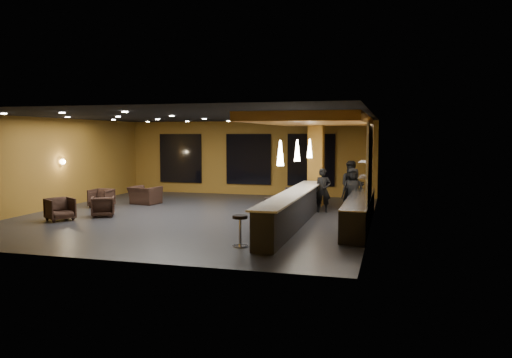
% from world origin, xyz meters
% --- Properties ---
extents(floor, '(12.00, 13.00, 0.10)m').
position_xyz_m(floor, '(0.00, 0.00, -0.05)').
color(floor, black).
rests_on(floor, ground).
extents(ceiling, '(12.00, 13.00, 0.10)m').
position_xyz_m(ceiling, '(0.00, 0.00, 3.55)').
color(ceiling, black).
extents(wall_back, '(12.00, 0.10, 3.50)m').
position_xyz_m(wall_back, '(0.00, 6.55, 1.75)').
color(wall_back, brown).
rests_on(wall_back, floor).
extents(wall_front, '(12.00, 0.10, 3.50)m').
position_xyz_m(wall_front, '(0.00, -6.55, 1.75)').
color(wall_front, brown).
rests_on(wall_front, floor).
extents(wall_left, '(0.10, 13.00, 3.50)m').
position_xyz_m(wall_left, '(-6.05, 0.00, 1.75)').
color(wall_left, brown).
rests_on(wall_left, floor).
extents(wall_right, '(0.10, 13.00, 3.50)m').
position_xyz_m(wall_right, '(6.05, 0.00, 1.75)').
color(wall_right, brown).
rests_on(wall_right, floor).
extents(wood_soffit, '(3.60, 8.00, 0.28)m').
position_xyz_m(wood_soffit, '(4.00, 1.00, 3.36)').
color(wood_soffit, '#B87B35').
rests_on(wood_soffit, ceiling).
extents(window_left, '(2.20, 0.06, 2.40)m').
position_xyz_m(window_left, '(-3.50, 6.44, 1.70)').
color(window_left, black).
rests_on(window_left, wall_back).
extents(window_center, '(2.20, 0.06, 2.40)m').
position_xyz_m(window_center, '(0.00, 6.44, 1.70)').
color(window_center, black).
rests_on(window_center, wall_back).
extents(window_right, '(2.20, 0.06, 2.40)m').
position_xyz_m(window_right, '(3.00, 6.44, 1.70)').
color(window_right, black).
rests_on(window_right, wall_back).
extents(tile_backsplash, '(0.06, 3.20, 2.40)m').
position_xyz_m(tile_backsplash, '(5.96, -1.00, 2.00)').
color(tile_backsplash, white).
rests_on(tile_backsplash, wall_right).
extents(bar_counter, '(0.60, 8.00, 1.00)m').
position_xyz_m(bar_counter, '(3.65, -1.00, 0.50)').
color(bar_counter, black).
rests_on(bar_counter, floor).
extents(bar_top, '(0.78, 8.10, 0.05)m').
position_xyz_m(bar_top, '(3.65, -1.00, 1.02)').
color(bar_top, white).
rests_on(bar_top, bar_counter).
extents(prep_counter, '(0.70, 6.00, 0.86)m').
position_xyz_m(prep_counter, '(5.65, -0.50, 0.43)').
color(prep_counter, black).
rests_on(prep_counter, floor).
extents(prep_top, '(0.72, 6.00, 0.03)m').
position_xyz_m(prep_top, '(5.65, -0.50, 0.89)').
color(prep_top, silver).
rests_on(prep_top, prep_counter).
extents(wall_shelf_lower, '(0.30, 1.50, 0.03)m').
position_xyz_m(wall_shelf_lower, '(5.82, -1.20, 1.60)').
color(wall_shelf_lower, silver).
rests_on(wall_shelf_lower, wall_right).
extents(wall_shelf_upper, '(0.30, 1.50, 0.03)m').
position_xyz_m(wall_shelf_upper, '(5.82, -1.20, 2.05)').
color(wall_shelf_upper, silver).
rests_on(wall_shelf_upper, wall_right).
extents(column, '(0.60, 0.60, 3.50)m').
position_xyz_m(column, '(3.65, 3.60, 1.75)').
color(column, olive).
rests_on(column, floor).
extents(wall_sconce, '(0.22, 0.22, 0.22)m').
position_xyz_m(wall_sconce, '(-5.88, 0.50, 1.80)').
color(wall_sconce, '#FFE5B2').
rests_on(wall_sconce, wall_left).
extents(pendant_0, '(0.20, 0.20, 0.70)m').
position_xyz_m(pendant_0, '(3.65, -3.00, 2.35)').
color(pendant_0, white).
rests_on(pendant_0, wood_soffit).
extents(pendant_1, '(0.20, 0.20, 0.70)m').
position_xyz_m(pendant_1, '(3.65, -0.50, 2.35)').
color(pendant_1, white).
rests_on(pendant_1, wood_soffit).
extents(pendant_2, '(0.20, 0.20, 0.70)m').
position_xyz_m(pendant_2, '(3.65, 2.00, 2.35)').
color(pendant_2, white).
rests_on(pendant_2, wood_soffit).
extents(staff_a, '(0.65, 0.48, 1.62)m').
position_xyz_m(staff_a, '(4.17, 1.91, 0.81)').
color(staff_a, black).
rests_on(staff_a, floor).
extents(staff_b, '(0.95, 0.76, 1.88)m').
position_xyz_m(staff_b, '(5.17, 2.59, 0.94)').
color(staff_b, black).
rests_on(staff_b, floor).
extents(staff_c, '(0.81, 0.53, 1.65)m').
position_xyz_m(staff_c, '(5.25, 2.09, 0.83)').
color(staff_c, black).
rests_on(staff_c, floor).
extents(armchair_a, '(1.14, 1.14, 0.76)m').
position_xyz_m(armchair_a, '(-4.03, -2.21, 0.38)').
color(armchair_a, black).
rests_on(armchair_a, floor).
extents(armchair_b, '(1.04, 1.05, 0.71)m').
position_xyz_m(armchair_b, '(-3.11, -1.11, 0.35)').
color(armchair_b, black).
rests_on(armchair_b, floor).
extents(armchair_c, '(0.80, 0.82, 0.73)m').
position_xyz_m(armchair_c, '(-4.41, 0.83, 0.37)').
color(armchair_c, black).
rests_on(armchair_c, floor).
extents(armchair_d, '(1.28, 1.17, 0.73)m').
position_xyz_m(armchair_d, '(-3.22, 2.17, 0.36)').
color(armchair_d, black).
rests_on(armchair_d, floor).
extents(bar_stool_0, '(0.41, 0.41, 0.81)m').
position_xyz_m(bar_stool_0, '(2.91, -4.37, 0.52)').
color(bar_stool_0, silver).
rests_on(bar_stool_0, floor).
extents(bar_stool_1, '(0.40, 0.40, 0.79)m').
position_xyz_m(bar_stool_1, '(2.93, -2.62, 0.51)').
color(bar_stool_1, silver).
rests_on(bar_stool_1, floor).
extents(bar_stool_2, '(0.44, 0.44, 0.86)m').
position_xyz_m(bar_stool_2, '(2.93, -1.14, 0.55)').
color(bar_stool_2, silver).
rests_on(bar_stool_2, floor).
extents(bar_stool_3, '(0.37, 0.37, 0.73)m').
position_xyz_m(bar_stool_3, '(2.95, 0.72, 0.46)').
color(bar_stool_3, silver).
rests_on(bar_stool_3, floor).
extents(bar_stool_4, '(0.43, 0.43, 0.84)m').
position_xyz_m(bar_stool_4, '(2.89, 2.28, 0.54)').
color(bar_stool_4, silver).
rests_on(bar_stool_4, floor).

